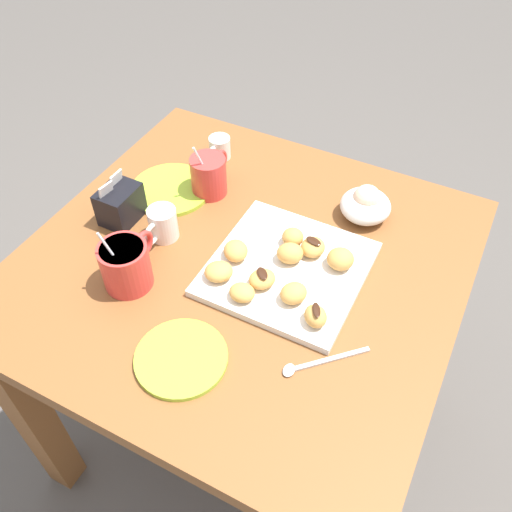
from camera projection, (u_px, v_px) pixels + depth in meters
ground_plane at (247, 422)px, 1.64m from camera, size 8.00×8.00×0.00m
dining_table at (244, 302)px, 1.22m from camera, size 0.84×0.87×0.72m
pastry_plate_square at (288, 269)px, 1.09m from camera, size 0.29×0.29×0.02m
coffee_mug_red_left at (126, 264)px, 1.04m from camera, size 0.14×0.09×0.15m
coffee_mug_red_right at (209, 174)px, 1.23m from camera, size 0.12×0.08×0.14m
cream_pitcher_white at (162, 223)px, 1.13m from camera, size 0.10×0.06×0.07m
sugar_caddy at (120, 204)px, 1.17m from camera, size 0.09×0.07×0.11m
ice_cream_bowl at (366, 204)px, 1.18m from camera, size 0.11×0.11×0.08m
chocolate_sauce_pitcher at (219, 147)px, 1.33m from camera, size 0.09×0.05×0.06m
saucer_lime_left at (181, 358)px, 0.95m from camera, size 0.16×0.16×0.01m
saucer_lime_right at (171, 189)px, 1.26m from camera, size 0.18×0.18×0.01m
loose_spoon_near_saucer at (315, 363)px, 0.94m from camera, size 0.12×0.12×0.01m
beignet_0 at (219, 272)px, 1.05m from camera, size 0.07×0.08×0.03m
beignet_1 at (316, 316)px, 0.98m from camera, size 0.06×0.06×0.03m
chocolate_drizzle_1 at (316, 310)px, 0.96m from camera, size 0.04×0.03×0.00m
beignet_2 at (340, 259)px, 1.07m from camera, size 0.07×0.07×0.04m
beignet_3 at (293, 237)px, 1.11m from camera, size 0.06×0.06×0.04m
beignet_4 at (242, 293)px, 1.02m from camera, size 0.05×0.05×0.03m
beignet_5 at (262, 279)px, 1.04m from camera, size 0.07×0.07×0.03m
chocolate_drizzle_5 at (262, 273)px, 1.03m from camera, size 0.04×0.04×0.00m
beignet_6 at (236, 251)px, 1.09m from camera, size 0.07×0.07×0.03m
beignet_7 at (290, 253)px, 1.08m from camera, size 0.07×0.07×0.04m
beignet_8 at (313, 247)px, 1.10m from camera, size 0.06×0.05×0.03m
chocolate_drizzle_8 at (314, 241)px, 1.08m from camera, size 0.03×0.04×0.00m
beignet_9 at (294, 293)px, 1.01m from camera, size 0.07×0.06×0.03m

